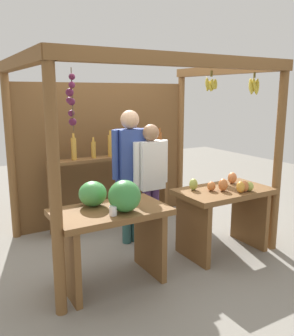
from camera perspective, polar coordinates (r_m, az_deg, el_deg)
ground_plane at (r=4.69m, az=-1.23°, el=-11.62°), size 12.00×12.00×0.00m
market_stall at (r=4.70m, az=-3.79°, el=5.14°), size 2.75×2.06×2.22m
fruit_counter_left at (r=3.53m, az=-5.72°, el=-8.16°), size 1.10×0.65×1.07m
fruit_counter_right at (r=4.33m, az=12.03°, el=-5.98°), size 1.10×0.64×0.91m
bottle_shelf_unit at (r=5.05m, az=-5.57°, el=-0.35°), size 1.76×0.22×1.36m
vendor_man at (r=4.40m, az=-2.67°, el=0.53°), size 0.48×0.23×1.66m
vendor_woman at (r=4.42m, az=0.59°, el=-0.92°), size 0.48×0.20×1.50m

